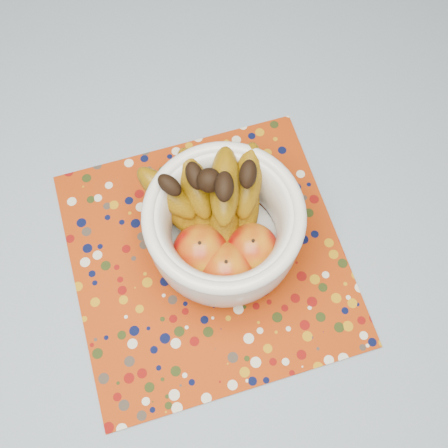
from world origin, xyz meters
name	(u,v)px	position (x,y,z in m)	size (l,w,h in m)	color
table	(160,313)	(0.00, 0.00, 0.67)	(1.20, 1.20, 0.75)	brown
tablecloth	(154,302)	(0.00, 0.00, 0.76)	(1.32, 1.32, 0.01)	slate
placemat	(208,257)	(0.08, 0.07, 0.76)	(0.42, 0.42, 0.00)	#982E08
fruit_bowl	(217,221)	(0.10, 0.10, 0.85)	(0.26, 0.24, 0.20)	white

